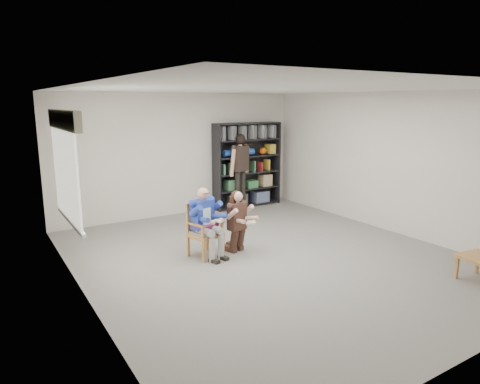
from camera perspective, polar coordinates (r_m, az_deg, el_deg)
room_shell at (r=7.03m, az=3.99°, el=2.12°), size 6.00×7.00×2.80m
floor at (r=7.40m, az=3.83°, el=-8.63°), size 6.00×7.00×0.01m
window_left at (r=6.76m, az=-22.10°, el=2.85°), size 0.16×2.00×1.75m
armchair at (r=7.30m, az=-4.64°, el=-5.09°), size 0.64×0.63×0.93m
seated_man at (r=7.26m, az=-4.66°, el=-4.04°), size 0.67×0.82×1.20m
kneeling_woman at (r=7.45m, az=-0.26°, el=-4.00°), size 0.62×0.83×1.10m
bookshelf at (r=10.71m, az=0.97°, el=3.62°), size 1.80×0.38×2.10m
standing_man at (r=10.37m, az=0.03°, el=2.62°), size 0.64×0.47×1.84m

